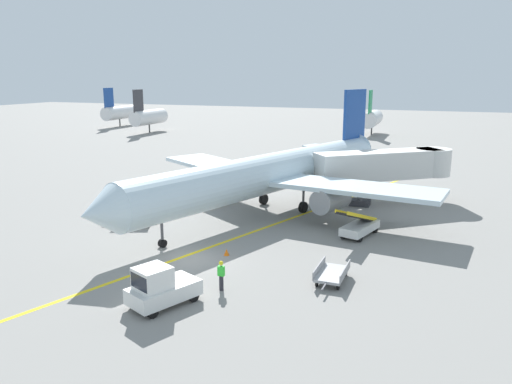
% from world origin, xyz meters
% --- Properties ---
extents(ground_plane, '(300.00, 300.00, 0.00)m').
position_xyz_m(ground_plane, '(0.00, 0.00, 0.00)').
color(ground_plane, gray).
extents(taxi_line_yellow, '(27.20, 75.44, 0.01)m').
position_xyz_m(taxi_line_yellow, '(0.92, 5.00, 0.00)').
color(taxi_line_yellow, yellow).
rests_on(taxi_line_yellow, ground).
extents(airliner, '(27.53, 34.22, 10.10)m').
position_xyz_m(airliner, '(1.10, 12.88, 3.42)').
color(airliner, silver).
rests_on(airliner, ground).
extents(jet_bridge, '(11.58, 9.88, 4.85)m').
position_xyz_m(jet_bridge, '(10.25, 19.76, 3.54)').
color(jet_bridge, silver).
rests_on(jet_bridge, ground).
extents(pushback_tug, '(3.19, 4.06, 2.20)m').
position_xyz_m(pushback_tug, '(1.67, -6.23, 0.99)').
color(pushback_tug, silver).
rests_on(pushback_tug, ground).
extents(baggage_tug_near_wing, '(2.68, 2.54, 2.10)m').
position_xyz_m(baggage_tug_near_wing, '(-10.94, 13.93, 0.93)').
color(baggage_tug_near_wing, silver).
rests_on(baggage_tug_near_wing, ground).
extents(belt_loader_forward_hold, '(2.56, 5.16, 2.59)m').
position_xyz_m(belt_loader_forward_hold, '(9.21, 8.82, 0.78)').
color(belt_loader_forward_hold, silver).
rests_on(belt_loader_forward_hold, ground).
extents(baggage_cart_loaded, '(3.77, 2.52, 0.94)m').
position_xyz_m(baggage_cart_loaded, '(-7.87, 5.14, 0.47)').
color(baggage_cart_loaded, '#A5A5A8').
rests_on(baggage_cart_loaded, ground).
extents(baggage_cart_empty_trailing, '(1.58, 3.77, 0.94)m').
position_xyz_m(baggage_cart_empty_trailing, '(9.14, -0.03, 0.47)').
color(baggage_cart_empty_trailing, '#A5A5A8').
rests_on(baggage_cart_empty_trailing, ground).
extents(ground_crew_marshaller, '(0.36, 0.24, 1.70)m').
position_xyz_m(ground_crew_marshaller, '(3.77, -3.41, 0.91)').
color(ground_crew_marshaller, '#26262D').
rests_on(ground_crew_marshaller, ground).
extents(safety_cone_nose_left, '(0.36, 0.36, 0.44)m').
position_xyz_m(safety_cone_nose_left, '(1.79, 1.67, 0.22)').
color(safety_cone_nose_left, orange).
rests_on(safety_cone_nose_left, ground).
extents(safety_cone_nose_right, '(0.36, 0.36, 0.44)m').
position_xyz_m(safety_cone_nose_right, '(-6.85, 11.42, 0.22)').
color(safety_cone_nose_right, orange).
rests_on(safety_cone_nose_right, ground).
extents(safety_cone_wingtip_left, '(0.36, 0.36, 0.44)m').
position_xyz_m(safety_cone_wingtip_left, '(-8.45, 7.84, 0.22)').
color(safety_cone_wingtip_left, orange).
rests_on(safety_cone_wingtip_left, ground).
extents(safety_cone_wingtip_right, '(0.36, 0.36, 0.44)m').
position_xyz_m(safety_cone_wingtip_right, '(-7.38, 7.41, 0.22)').
color(safety_cone_wingtip_right, orange).
rests_on(safety_cone_wingtip_right, ground).
extents(distant_aircraft_far_left, '(3.00, 10.10, 8.80)m').
position_xyz_m(distant_aircraft_far_left, '(-56.15, 70.40, 3.22)').
color(distant_aircraft_far_left, silver).
rests_on(distant_aircraft_far_left, ground).
extents(distant_aircraft_mid_left, '(3.00, 10.10, 8.80)m').
position_xyz_m(distant_aircraft_mid_left, '(-42.63, 61.72, 3.22)').
color(distant_aircraft_mid_left, silver).
rests_on(distant_aircraft_mid_left, ground).
extents(distant_aircraft_mid_right, '(3.00, 10.10, 8.80)m').
position_xyz_m(distant_aircraft_mid_right, '(0.69, 74.21, 3.22)').
color(distant_aircraft_mid_right, silver).
rests_on(distant_aircraft_mid_right, ground).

